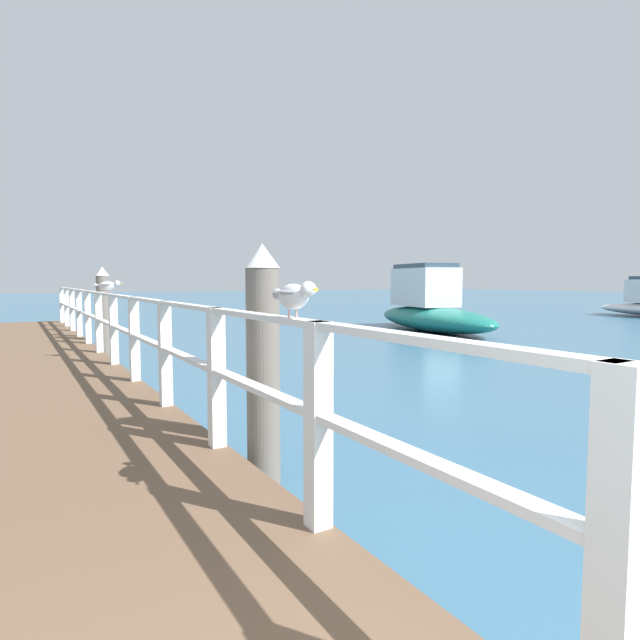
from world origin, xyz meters
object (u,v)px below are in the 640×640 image
dock_piling_far (103,312)px  seagull_background (108,285)px  dock_piling_near (263,367)px  seagull_foreground (294,295)px  boat_2 (430,308)px

dock_piling_far → seagull_background: dock_piling_far is taller
dock_piling_near → seagull_foreground: size_ratio=4.36×
dock_piling_near → boat_2: bearing=41.3°
dock_piling_far → seagull_background: (-0.37, -3.17, 0.64)m
boat_2 → seagull_foreground: bearing=-122.5°
dock_piling_near → seagull_background: (-0.37, 5.40, 0.64)m
dock_piling_near → seagull_foreground: dock_piling_near is taller
dock_piling_far → boat_2: bearing=5.2°
seagull_background → dock_piling_near: bearing=38.4°
dock_piling_near → seagull_foreground: bearing=-106.8°
dock_piling_far → dock_piling_near: bearing=-90.0°
dock_piling_far → seagull_foreground: size_ratio=4.36×
seagull_foreground → dock_piling_far: bearing=-91.8°
boat_2 → seagull_background: bearing=-146.1°
dock_piling_near → seagull_background: bearing=94.0°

